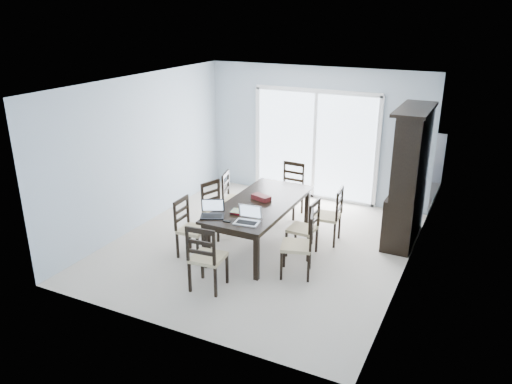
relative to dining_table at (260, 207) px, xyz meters
The scene contains 24 objects.
floor 0.67m from the dining_table, ahead, with size 5.00×5.00×0.00m, color beige.
ceiling 1.93m from the dining_table, ahead, with size 5.00×5.00×0.00m, color white.
back_wall 2.58m from the dining_table, 90.00° to the left, with size 4.50×0.02×2.60m, color #A1B1C0.
wall_left 2.34m from the dining_table, behind, with size 0.02×5.00×2.60m, color #A1B1C0.
wall_right 2.34m from the dining_table, ahead, with size 0.02×5.00×2.60m, color #A1B1C0.
balcony 3.57m from the dining_table, 90.00° to the left, with size 4.50×2.00×0.10m, color gray.
railing 4.50m from the dining_table, 90.00° to the left, with size 4.50×0.06×1.10m, color #99999E.
dining_table is the anchor object (origin of this frame).
china_hutch 2.41m from the dining_table, 31.71° to the left, with size 0.50×1.38×2.20m.
sliding_door 2.51m from the dining_table, 90.00° to the left, with size 2.52×0.05×2.18m.
chair_left_near 1.16m from the dining_table, 138.79° to the right, with size 0.42×0.40×1.05m.
chair_left_mid 0.89m from the dining_table, behind, with size 0.52×0.51×1.06m.
chair_left_far 1.10m from the dining_table, 143.59° to the left, with size 0.49×0.48×1.06m.
chair_right_near 1.13m from the dining_table, 31.75° to the right, with size 0.54×0.53×1.12m.
chair_right_mid 0.81m from the dining_table, ahead, with size 0.42×0.41×1.05m.
chair_right_far 1.17m from the dining_table, 32.10° to the left, with size 0.45×0.44×1.09m.
chair_end_near 1.58m from the dining_table, 92.35° to the right, with size 0.46×0.47×1.12m.
chair_end_far 1.47m from the dining_table, 92.92° to the left, with size 0.44×0.45×1.12m.
laptop_dark 0.93m from the dining_table, 114.52° to the right, with size 0.41×0.36×0.23m.
laptop_silver 0.85m from the dining_table, 77.59° to the right, with size 0.37×0.28×0.24m.
book_stack 0.55m from the dining_table, 100.05° to the right, with size 0.27×0.22×0.04m.
cell_phone 0.91m from the dining_table, 96.37° to the right, with size 0.11×0.05×0.01m, color black.
game_box 0.16m from the dining_table, 108.65° to the left, with size 0.31×0.15×0.08m, color #470E19.
hot_tub 3.74m from the dining_table, 100.17° to the left, with size 2.27×2.10×1.04m.
Camera 1 is at (3.14, -6.57, 3.62)m, focal length 35.00 mm.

